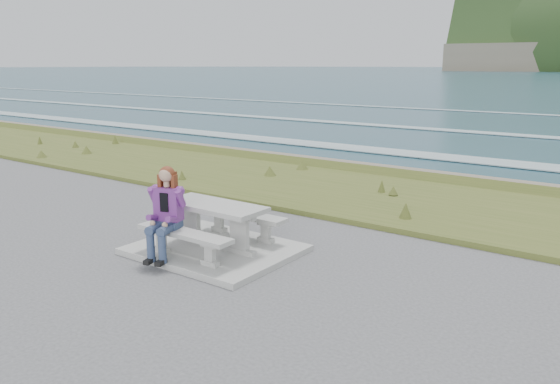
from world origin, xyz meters
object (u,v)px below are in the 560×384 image
at_px(picnic_table, 214,213).
at_px(bench_landward, 184,237).
at_px(bench_seaward, 242,218).
at_px(seated_woman, 164,225).

height_order(picnic_table, bench_landward, picnic_table).
height_order(picnic_table, bench_seaward, picnic_table).
height_order(bench_landward, bench_seaward, same).
bearing_deg(bench_landward, bench_seaward, 90.00).
xyz_separation_m(bench_seaward, seated_woman, (-0.30, -1.53, 0.18)).
xyz_separation_m(picnic_table, bench_seaward, (0.00, 0.70, -0.23)).
bearing_deg(bench_seaward, seated_woman, -101.22).
bearing_deg(bench_landward, seated_woman, -156.58).
bearing_deg(bench_seaward, bench_landward, -90.00).
height_order(bench_landward, seated_woman, seated_woman).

